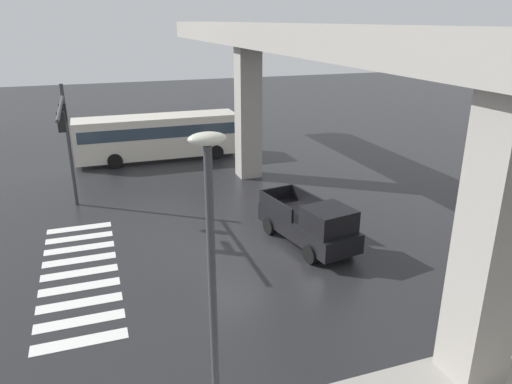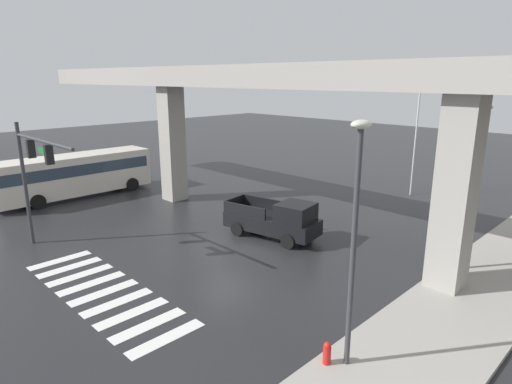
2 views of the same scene
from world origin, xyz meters
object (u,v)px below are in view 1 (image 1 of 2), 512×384
object	(u,v)px
traffic_signal_mast	(65,128)
city_bus	(158,135)
pickup_truck	(311,224)
street_lamp_near_corner	(212,268)

from	to	relation	value
traffic_signal_mast	city_bus	bearing A→B (deg)	149.34
pickup_truck	traffic_signal_mast	bearing A→B (deg)	-125.19
city_bus	traffic_signal_mast	xyz separation A→B (m)	(9.01, -5.34, 2.67)
pickup_truck	street_lamp_near_corner	distance (m)	11.32
pickup_truck	traffic_signal_mast	world-z (taller)	traffic_signal_mast
pickup_truck	street_lamp_near_corner	bearing A→B (deg)	-36.46
pickup_truck	street_lamp_near_corner	size ratio (longest dim) A/B	0.74
pickup_truck	city_bus	bearing A→B (deg)	-165.37
city_bus	street_lamp_near_corner	size ratio (longest dim) A/B	1.49
traffic_signal_mast	pickup_truck	bearing A→B (deg)	54.81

